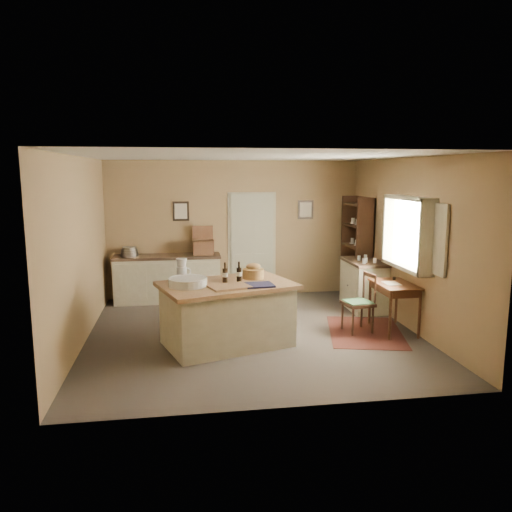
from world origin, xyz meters
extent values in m
plane|color=#50463D|center=(0.00, 0.00, 0.00)|extent=(5.00, 5.00, 0.00)
cube|color=#96764D|center=(0.00, 2.50, 1.35)|extent=(5.00, 0.10, 2.70)
cube|color=#96764D|center=(0.00, -2.50, 1.35)|extent=(5.00, 0.10, 2.70)
cube|color=#96764D|center=(-2.50, 0.00, 1.35)|extent=(0.10, 5.00, 2.70)
cube|color=#96764D|center=(2.50, 0.00, 1.35)|extent=(0.10, 5.00, 2.70)
plane|color=silver|center=(0.00, 0.00, 2.70)|extent=(5.00, 5.00, 0.00)
cube|color=#B9B89B|center=(0.35, 2.47, 1.05)|extent=(0.97, 0.06, 2.11)
cube|color=black|center=(-1.05, 2.48, 1.72)|extent=(0.32, 0.02, 0.38)
cube|color=beige|center=(-1.05, 2.47, 1.72)|extent=(0.24, 0.01, 0.30)
cube|color=black|center=(1.45, 2.48, 1.72)|extent=(0.32, 0.02, 0.38)
cube|color=beige|center=(1.45, 2.47, 1.72)|extent=(0.24, 0.01, 0.30)
cube|color=beige|center=(2.38, -0.20, 1.02)|extent=(0.25, 1.32, 0.06)
cube|color=beige|center=(2.38, -0.20, 2.08)|extent=(0.25, 1.32, 0.06)
cube|color=white|center=(2.50, -0.20, 1.55)|extent=(0.01, 1.20, 1.00)
cube|color=beige|center=(2.46, -1.02, 1.55)|extent=(0.04, 0.35, 1.00)
cube|color=beige|center=(2.46, 0.62, 1.55)|extent=(0.04, 0.35, 1.00)
cube|color=beige|center=(-0.44, -0.44, 0.42)|extent=(1.94, 1.52, 0.85)
cube|color=#A57753|center=(-0.44, -0.44, 0.88)|extent=(2.10, 1.68, 0.06)
cylinder|color=white|center=(-0.99, -0.54, 0.96)|extent=(0.53, 0.53, 0.11)
cube|color=#A57753|center=(-0.43, -0.74, 0.92)|extent=(0.62, 0.51, 0.03)
cube|color=black|center=(-0.03, -0.67, 0.92)|extent=(0.45, 0.38, 0.02)
cylinder|color=olive|center=(-0.02, -0.16, 0.98)|extent=(0.32, 0.32, 0.14)
cylinder|color=black|center=(-0.46, -0.37, 1.05)|extent=(0.07, 0.07, 0.29)
cylinder|color=black|center=(-0.25, -0.34, 1.05)|extent=(0.07, 0.07, 0.29)
cube|color=beige|center=(-1.34, 2.20, 0.42)|extent=(1.99, 0.55, 0.85)
cube|color=#332319|center=(-1.34, 2.20, 0.88)|extent=(2.03, 0.58, 0.05)
cube|color=#50301D|center=(-0.64, 2.20, 1.04)|extent=(0.40, 0.30, 0.28)
cylinder|color=#59544F|center=(-2.03, 2.20, 0.99)|extent=(0.34, 0.34, 0.18)
cube|color=#441E15|center=(1.75, -0.21, 0.00)|extent=(1.45, 1.81, 0.01)
cube|color=#3B1F11|center=(2.20, -0.21, 0.75)|extent=(0.54, 0.89, 0.03)
cube|color=#3B1F11|center=(2.20, -0.21, 0.68)|extent=(0.48, 0.83, 0.10)
cube|color=silver|center=(2.15, -0.21, 0.77)|extent=(0.22, 0.30, 0.01)
cylinder|color=black|center=(2.30, 0.04, 0.79)|extent=(0.05, 0.05, 0.05)
cylinder|color=#3B1F11|center=(1.97, -0.61, 0.36)|extent=(0.04, 0.04, 0.72)
cylinder|color=#3B1F11|center=(2.43, -0.61, 0.36)|extent=(0.04, 0.04, 0.72)
cylinder|color=#3B1F11|center=(1.97, 0.20, 0.36)|extent=(0.04, 0.04, 0.72)
cylinder|color=#3B1F11|center=(2.43, 0.20, 0.36)|extent=(0.04, 0.04, 0.72)
cube|color=beige|center=(2.20, 1.10, 0.42)|extent=(0.56, 1.01, 0.85)
cube|color=#332319|center=(2.20, 1.10, 0.88)|extent=(0.59, 1.05, 0.05)
cylinder|color=silver|center=(2.17, 0.95, 0.95)|extent=(0.24, 0.24, 0.09)
cube|color=black|center=(2.31, 1.38, 1.00)|extent=(0.34, 0.04, 2.01)
cube|color=black|center=(2.31, 2.24, 1.00)|extent=(0.34, 0.04, 2.01)
cube|color=black|center=(2.47, 1.81, 1.00)|extent=(0.02, 0.90, 2.01)
cube|color=black|center=(2.31, 1.81, 0.05)|extent=(0.34, 0.86, 0.03)
cube|color=black|center=(2.31, 1.81, 0.55)|extent=(0.34, 0.86, 0.03)
cube|color=black|center=(2.31, 1.81, 1.05)|extent=(0.34, 0.86, 0.03)
cube|color=black|center=(2.31, 1.81, 1.46)|extent=(0.34, 0.86, 0.03)
cube|color=black|center=(2.31, 1.81, 1.86)|extent=(0.34, 0.86, 0.03)
cylinder|color=white|center=(2.31, 1.81, 1.11)|extent=(0.12, 0.12, 0.11)
camera|label=1|loc=(-1.08, -7.35, 2.47)|focal=35.00mm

